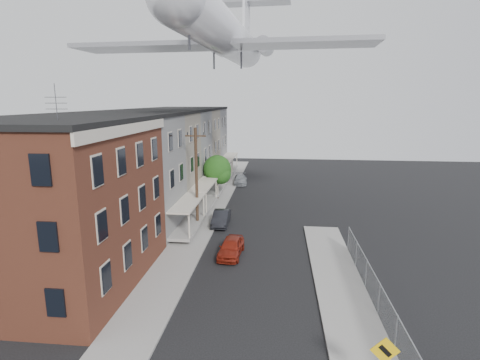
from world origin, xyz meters
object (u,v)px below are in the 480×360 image
object	(u,v)px
street_tree	(218,170)
airplane	(226,36)
car_mid	(221,218)
car_near	(231,247)
warning_sign	(384,359)
utility_pole	(196,177)
car_far	(240,180)

from	to	relation	value
street_tree	airplane	xyz separation A→B (m)	(1.68, -4.49, 13.83)
car_mid	car_near	bearing A→B (deg)	-76.12
airplane	car_mid	bearing A→B (deg)	-90.10
warning_sign	airplane	size ratio (longest dim) A/B	0.09
utility_pole	car_far	size ratio (longest dim) A/B	2.11
car_far	warning_sign	bearing A→B (deg)	-81.36
warning_sign	street_tree	world-z (taller)	street_tree
warning_sign	car_near	size ratio (longest dim) A/B	0.71
car_mid	airplane	distance (m)	17.19
street_tree	airplane	world-z (taller)	airplane
utility_pole	street_tree	size ratio (longest dim) A/B	1.73
car_near	airplane	xyz separation A→B (m)	(-1.79, 11.33, 16.60)
car_near	airplane	size ratio (longest dim) A/B	0.13
car_far	airplane	size ratio (longest dim) A/B	0.14
car_far	street_tree	bearing A→B (deg)	-106.25
car_far	car_near	bearing A→B (deg)	-90.92
car_mid	car_far	xyz separation A→B (m)	(0.00, 17.44, -0.05)
utility_pole	warning_sign	bearing A→B (deg)	-59.52
airplane	car_near	bearing A→B (deg)	-81.01
street_tree	car_mid	xyz separation A→B (m)	(1.67, -8.92, -2.79)
car_mid	warning_sign	bearing A→B (deg)	-66.06
street_tree	airplane	distance (m)	14.64
car_near	car_mid	size ratio (longest dim) A/B	0.98
warning_sign	car_near	world-z (taller)	warning_sign
car_mid	airplane	xyz separation A→B (m)	(0.01, 4.43, 16.61)
warning_sign	car_far	world-z (taller)	warning_sign
car_far	car_mid	bearing A→B (deg)	-95.15
utility_pole	car_near	size ratio (longest dim) A/B	2.27
warning_sign	utility_pole	distance (m)	22.25
warning_sign	car_mid	distance (m)	22.08
utility_pole	street_tree	world-z (taller)	utility_pole
car_near	car_far	distance (m)	24.41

